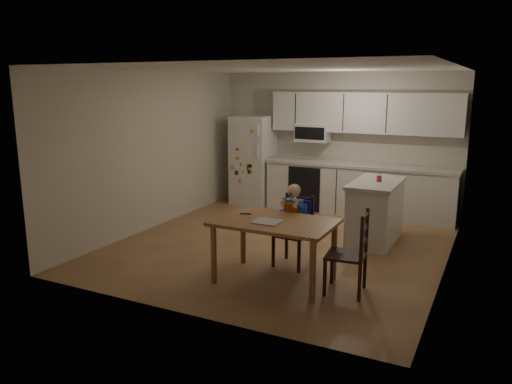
{
  "coord_description": "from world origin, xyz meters",
  "views": [
    {
      "loc": [
        2.77,
        -6.39,
        2.3
      ],
      "look_at": [
        -0.07,
        -0.69,
        0.91
      ],
      "focal_mm": 35.0,
      "sensor_mm": 36.0,
      "label": 1
    }
  ],
  "objects": [
    {
      "name": "room",
      "position": [
        0.0,
        0.48,
        1.25
      ],
      "size": [
        4.52,
        5.01,
        2.51
      ],
      "color": "brown",
      "rests_on": "ground"
    },
    {
      "name": "refrigerator",
      "position": [
        -1.55,
        2.15,
        0.85
      ],
      "size": [
        0.72,
        0.7,
        1.7
      ],
      "primitive_type": "cube",
      "color": "silver",
      "rests_on": "ground"
    },
    {
      "name": "kitchen_run",
      "position": [
        0.5,
        2.24,
        0.88
      ],
      "size": [
        3.37,
        0.62,
        2.15
      ],
      "color": "silver",
      "rests_on": "ground"
    },
    {
      "name": "kitchen_island",
      "position": [
        1.17,
        0.74,
        0.46
      ],
      "size": [
        0.65,
        1.24,
        0.91
      ],
      "color": "silver",
      "rests_on": "ground"
    },
    {
      "name": "red_cup",
      "position": [
        1.21,
        0.73,
        0.96
      ],
      "size": [
        0.07,
        0.07,
        0.09
      ],
      "primitive_type": "cylinder",
      "color": "#BE263F",
      "rests_on": "kitchen_island"
    },
    {
      "name": "dining_table",
      "position": [
        0.47,
        -1.29,
        0.64
      ],
      "size": [
        1.38,
        0.89,
        0.74
      ],
      "color": "brown",
      "rests_on": "ground"
    },
    {
      "name": "napkin",
      "position": [
        0.42,
        -1.39,
        0.75
      ],
      "size": [
        0.32,
        0.27,
        0.01
      ],
      "primitive_type": "cube",
      "color": "#A2A2A7",
      "rests_on": "dining_table"
    },
    {
      "name": "toddler_spoon",
      "position": [
        0.02,
        -1.19,
        0.75
      ],
      "size": [
        0.12,
        0.06,
        0.02
      ],
      "primitive_type": "cylinder",
      "rotation": [
        0.0,
        1.57,
        0.35
      ],
      "color": "#1110B7",
      "rests_on": "dining_table"
    },
    {
      "name": "chair_booster",
      "position": [
        0.47,
        -0.68,
        0.64
      ],
      "size": [
        0.43,
        0.43,
        1.07
      ],
      "rotation": [
        0.0,
        0.0,
        -0.08
      ],
      "color": "black",
      "rests_on": "ground"
    },
    {
      "name": "chair_side",
      "position": [
        1.41,
        -1.23,
        0.54
      ],
      "size": [
        0.46,
        0.46,
        0.95
      ],
      "rotation": [
        0.0,
        0.0,
        -1.46
      ],
      "color": "black",
      "rests_on": "ground"
    }
  ]
}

